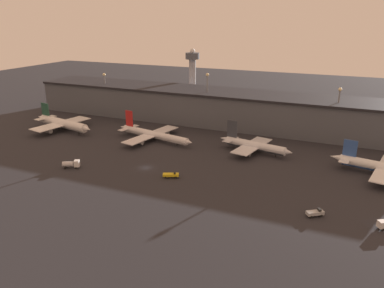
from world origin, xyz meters
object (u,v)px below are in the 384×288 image
object	(u,v)px
airplane_1	(153,135)
service_vehicle_1	(315,213)
service_vehicle_0	(71,164)
service_vehicle_3	(171,175)
control_tower	(192,74)
airplane_0	(63,123)
airplane_2	(254,146)

from	to	relation	value
airplane_1	service_vehicle_1	bearing A→B (deg)	-17.95
service_vehicle_0	service_vehicle_1	distance (m)	95.37
service_vehicle_0	service_vehicle_3	distance (m)	42.13
control_tower	service_vehicle_3	bearing A→B (deg)	-70.70
airplane_0	control_tower	world-z (taller)	control_tower
service_vehicle_3	control_tower	bearing A→B (deg)	85.71
airplane_2	control_tower	world-z (taller)	control_tower
service_vehicle_1	service_vehicle_3	bearing A→B (deg)	135.51
airplane_1	service_vehicle_3	size ratio (longest dim) A/B	7.25
airplane_2	service_vehicle_3	xyz separation A→B (m)	(-21.93, -40.27, -2.11)
airplane_0	airplane_1	xyz separation A→B (m)	(53.19, 4.50, -0.92)
service_vehicle_1	control_tower	xyz separation A→B (m)	(-92.14, 117.72, 21.74)
airplane_1	control_tower	world-z (taller)	control_tower
service_vehicle_3	control_tower	distance (m)	117.72
airplane_1	service_vehicle_3	bearing A→B (deg)	-41.59
service_vehicle_1	airplane_1	bearing A→B (deg)	115.25
airplane_1	service_vehicle_0	world-z (taller)	airplane_1
airplane_1	service_vehicle_0	xyz separation A→B (m)	(-13.01, -45.08, -1.19)
service_vehicle_3	control_tower	xyz separation A→B (m)	(-38.24, 109.19, 21.77)
service_vehicle_1	control_tower	bearing A→B (deg)	92.56
airplane_0	control_tower	bearing A→B (deg)	71.61
service_vehicle_0	control_tower	size ratio (longest dim) A/B	0.18
service_vehicle_1	control_tower	world-z (taller)	control_tower
service_vehicle_3	airplane_0	bearing A→B (deg)	134.33
airplane_0	airplane_1	distance (m)	53.39
service_vehicle_0	service_vehicle_3	bearing A→B (deg)	-15.78
airplane_2	service_vehicle_1	distance (m)	58.38
airplane_0	service_vehicle_1	bearing A→B (deg)	-5.77
control_tower	airplane_0	bearing A→B (deg)	-119.70
service_vehicle_0	control_tower	world-z (taller)	control_tower
service_vehicle_1	service_vehicle_3	size ratio (longest dim) A/B	0.88
airplane_2	service_vehicle_3	distance (m)	45.91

